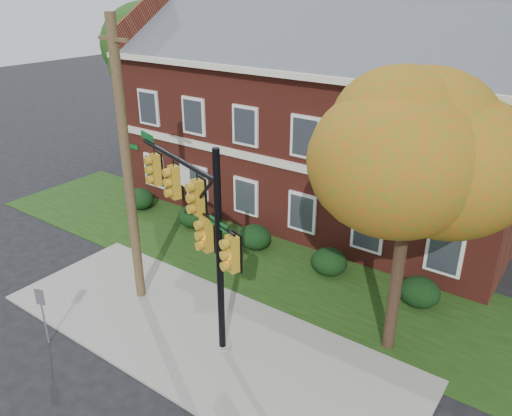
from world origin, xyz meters
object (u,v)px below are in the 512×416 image
Objects in this scene: apartment_building at (322,108)px; utility_pole at (127,169)px; hedge_left at (193,216)px; tree_left_rear at (153,57)px; tree_far_rear at (420,12)px; sign_post at (42,307)px; hedge_far_right at (420,292)px; traffic_signal at (198,219)px; hedge_center at (255,237)px; hedge_far_left at (140,199)px; tree_near_right at (423,139)px; hedge_right at (329,262)px.

utility_pole is (-1.21, -10.52, -0.17)m from apartment_building.
hedge_left is 0.15× the size of utility_pole.
tree_left_rear is 0.77× the size of tree_far_rear.
sign_post reaches higher than hedge_left.
tree_left_rear is (-16.73, 4.14, 6.16)m from hedge_far_right.
hedge_far_right is 0.12× the size of tree_far_rear.
traffic_signal is at bearing -45.17° from hedge_left.
utility_pole is (-1.21, -5.27, 4.30)m from hedge_center.
hedge_left is 1.00× the size of hedge_center.
tree_left_rear reaches higher than hedge_far_left.
hedge_far_left is 0.22× the size of traffic_signal.
hedge_far_left is at bearing 101.05° from sign_post.
tree_near_right is at bearing 12.89° from sign_post.
tree_near_right reaches higher than hedge_far_right.
utility_pole is (-3.08, 0.13, 0.85)m from traffic_signal.
tree_left_rear reaches higher than hedge_far_right.
sign_post is (-1.63, -8.70, 0.82)m from hedge_center.
apartment_building is 9.47× the size of sign_post.
tree_far_rear is at bearing 110.27° from tree_near_right.
tree_near_right is at bearing -14.81° from hedge_left.
sign_post is (8.10, -12.84, -5.33)m from tree_left_rear.
traffic_signal is at bearing -80.06° from apartment_building.
traffic_signal is at bearing -88.38° from tree_far_rear.
tree_far_rear reaches higher than sign_post.
traffic_signal is (-5.36, -2.56, -2.70)m from tree_near_right.
tree_near_right reaches higher than sign_post.
tree_far_rear is (1.34, 7.84, 3.86)m from apartment_building.
tree_far_rear reaches higher than traffic_signal.
tree_left_rear is (-9.73, 4.14, 6.16)m from hedge_center.
tree_near_right is 0.97× the size of tree_left_rear.
tree_near_right is at bearing -21.42° from hedge_center.
hedge_right is 6.61m from traffic_signal.
hedge_center is 3.50m from hedge_right.
hedge_center is (0.00, -5.25, -4.46)m from apartment_building.
traffic_signal is (-5.13, -5.40, 3.45)m from hedge_far_right.
hedge_left and hedge_far_right have the same top height.
hedge_far_left is 17.61m from tree_far_rear.
utility_pole is at bearing -42.31° from hedge_far_left.
tree_near_right is at bearing -22.36° from tree_left_rear.
tree_far_rear is 1.21× the size of utility_pole.
tree_near_right is (7.22, -2.83, 6.14)m from hedge_center.
tree_left_rear is at bearing -173.46° from apartment_building.
tree_left_rear is (-2.73, 4.14, 6.16)m from hedge_far_left.
apartment_building is at bearing 56.33° from hedge_left.
traffic_signal is 0.67× the size of utility_pole.
hedge_left is (3.50, 0.00, 0.00)m from hedge_far_left.
tree_near_right is (10.72, -2.83, 6.14)m from hedge_left.
hedge_far_right is at bearing -36.89° from apartment_building.
apartment_building is 14.51m from sign_post.
hedge_center is at bearing -95.85° from tree_far_rear.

